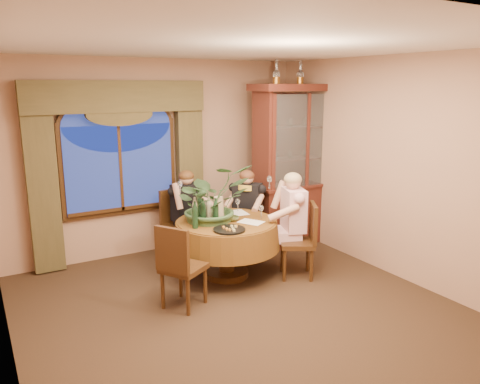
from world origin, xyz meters
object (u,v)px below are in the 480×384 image
oil_lamp_left (276,72)px  olive_bowl (232,219)px  wine_bottle_2 (209,210)px  person_pink (293,223)px  person_scarf (247,212)px  oil_lamp_right (323,73)px  wine_bottle_4 (195,210)px  chair_back_right (249,221)px  stoneware_vase (218,208)px  wine_bottle_3 (200,207)px  person_back (187,214)px  wine_bottle_0 (216,211)px  oil_lamp_center (300,72)px  dining_table (227,249)px  wine_bottle_5 (195,215)px  chair_front_left (184,265)px  chair_back (181,224)px  chair_right (297,241)px  wine_bottle_1 (203,211)px  centerpiece_plant (211,172)px  china_cabinet (298,165)px

oil_lamp_left → olive_bowl: bearing=-147.6°
wine_bottle_2 → person_pink: bearing=-17.4°
person_scarf → olive_bowl: 0.87m
oil_lamp_right → wine_bottle_4: bearing=-166.5°
chair_back_right → wine_bottle_4: wine_bottle_4 is taller
stoneware_vase → wine_bottle_3: bearing=148.5°
person_back → wine_bottle_3: bearing=71.9°
wine_bottle_0 → oil_lamp_center: bearing=22.6°
dining_table → oil_lamp_right: (2.06, 0.69, 2.24)m
wine_bottle_2 → wine_bottle_5: 0.28m
person_back → stoneware_vase: 0.88m
wine_bottle_0 → wine_bottle_2: size_ratio=1.00×
wine_bottle_2 → wine_bottle_3: 0.18m
chair_front_left → person_back: (0.67, 1.43, 0.16)m
oil_lamp_center → chair_back: size_ratio=0.35×
chair_front_left → oil_lamp_left: bearing=89.0°
person_pink → chair_back: bearing=59.3°
chair_right → person_pink: size_ratio=0.71×
chair_right → wine_bottle_4: (-1.16, 0.56, 0.44)m
stoneware_vase → chair_right: bearing=-33.7°
chair_back → person_scarf: bearing=143.8°
wine_bottle_3 → wine_bottle_5: same height
person_pink → wine_bottle_3: person_pink is taller
chair_back → wine_bottle_0: bearing=79.1°
olive_bowl → wine_bottle_5: bearing=-174.0°
oil_lamp_right → stoneware_vase: bearing=-164.4°
wine_bottle_1 → wine_bottle_5: size_ratio=1.00×
oil_lamp_right → wine_bottle_5: oil_lamp_right is taller
oil_lamp_center → wine_bottle_4: bearing=-163.8°
wine_bottle_3 → wine_bottle_5: 0.38m
chair_right → chair_back: size_ratio=1.00×
person_scarf → olive_bowl: bearing=94.7°
stoneware_vase → olive_bowl: bearing=-45.5°
oil_lamp_center → wine_bottle_2: oil_lamp_center is taller
person_pink → centerpiece_plant: (-0.97, 0.43, 0.69)m
chair_back_right → person_back: person_back is taller
oil_lamp_center → chair_front_left: size_ratio=0.35×
chair_right → oil_lamp_right: bearing=-17.4°
wine_bottle_1 → dining_table: bearing=-1.9°
wine_bottle_4 → centerpiece_plant: bearing=7.8°
oil_lamp_center → chair_back_right: 2.33m
chair_back_right → person_pink: person_pink is taller
dining_table → wine_bottle_1: wine_bottle_1 is taller
oil_lamp_center → wine_bottle_5: size_ratio=1.03×
person_pink → stoneware_vase: (-0.90, 0.39, 0.23)m
chair_front_left → centerpiece_plant: (0.68, 0.63, 0.89)m
chair_back_right → olive_bowl: 0.96m
person_back → wine_bottle_4: (-0.25, -0.83, 0.28)m
chair_right → chair_back_right: size_ratio=1.00×
china_cabinet → stoneware_vase: (-1.69, -0.59, -0.32)m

